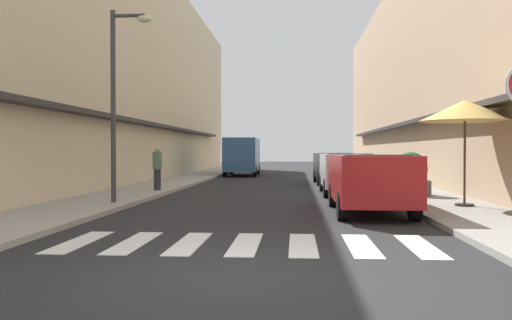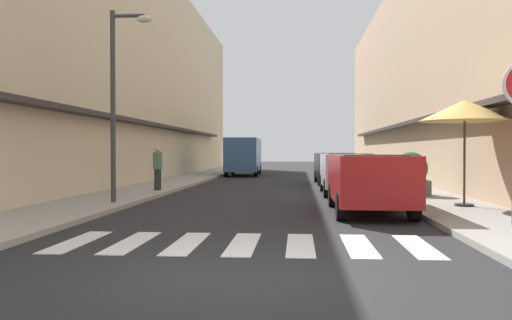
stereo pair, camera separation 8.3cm
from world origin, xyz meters
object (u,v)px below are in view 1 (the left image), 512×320
(street_lamp, at_px, (120,85))
(planter_midblock, at_px, (411,174))
(parked_car_far, at_px, (334,164))
(parked_car_mid, at_px, (347,169))
(cafe_umbrella, at_px, (465,111))
(pedestrian_walking_near, at_px, (157,167))
(parked_car_near, at_px, (369,176))
(delivery_van, at_px, (242,153))

(street_lamp, xyz_separation_m, planter_midblock, (8.62, 3.07, -2.59))
(parked_car_far, bearing_deg, parked_car_mid, -90.00)
(cafe_umbrella, relative_size, pedestrian_walking_near, 1.73)
(parked_car_far, bearing_deg, planter_midblock, -76.00)
(parked_car_mid, bearing_deg, parked_car_far, 90.00)
(parked_car_near, relative_size, cafe_umbrella, 1.61)
(parked_car_far, xyz_separation_m, pedestrian_walking_near, (-6.89, -6.07, 0.03))
(parked_car_near, xyz_separation_m, pedestrian_walking_near, (-6.89, 5.72, 0.03))
(parked_car_near, bearing_deg, pedestrian_walking_near, 140.34)
(street_lamp, height_order, cafe_umbrella, street_lamp)
(street_lamp, distance_m, planter_midblock, 9.51)
(pedestrian_walking_near, bearing_deg, street_lamp, 66.17)
(parked_car_near, relative_size, planter_midblock, 3.16)
(parked_car_far, relative_size, street_lamp, 0.79)
(parked_car_near, xyz_separation_m, delivery_van, (-5.18, 19.89, 0.48))
(delivery_van, distance_m, pedestrian_walking_near, 14.28)
(delivery_van, bearing_deg, parked_car_far, -57.39)
(delivery_van, height_order, street_lamp, street_lamp)
(parked_car_near, xyz_separation_m, parked_car_mid, (0.00, 5.72, -0.00))
(delivery_van, distance_m, planter_midblock, 17.25)
(planter_midblock, bearing_deg, pedestrian_walking_near, 170.04)
(parked_car_near, relative_size, pedestrian_walking_near, 2.78)
(parked_car_mid, xyz_separation_m, pedestrian_walking_near, (-6.89, -0.01, 0.03))
(planter_midblock, distance_m, pedestrian_walking_near, 8.93)
(planter_midblock, bearing_deg, street_lamp, -160.37)
(parked_car_mid, height_order, planter_midblock, planter_midblock)
(planter_midblock, xyz_separation_m, pedestrian_walking_near, (-8.79, 1.54, 0.16))
(parked_car_mid, bearing_deg, street_lamp, -145.48)
(cafe_umbrella, xyz_separation_m, planter_midblock, (-0.67, 3.33, -1.80))
(cafe_umbrella, distance_m, planter_midblock, 3.84)
(parked_car_mid, relative_size, planter_midblock, 3.12)
(cafe_umbrella, xyz_separation_m, pedestrian_walking_near, (-9.46, 4.87, -1.64))
(parked_car_mid, bearing_deg, cafe_umbrella, -62.22)
(parked_car_far, bearing_deg, cafe_umbrella, -76.78)
(parked_car_far, xyz_separation_m, cafe_umbrella, (2.57, -10.94, 1.68))
(parked_car_far, distance_m, planter_midblock, 7.85)
(parked_car_far, xyz_separation_m, delivery_van, (-5.18, 8.10, 0.48))
(planter_midblock, bearing_deg, parked_car_near, -114.46)
(cafe_umbrella, height_order, pedestrian_walking_near, cafe_umbrella)
(parked_car_mid, xyz_separation_m, delivery_van, (-5.18, 14.17, 0.48))
(street_lamp, bearing_deg, cafe_umbrella, -1.57)
(cafe_umbrella, distance_m, pedestrian_walking_near, 10.77)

